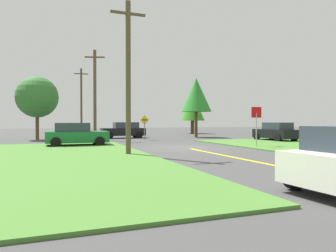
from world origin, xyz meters
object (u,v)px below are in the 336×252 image
Objects in this scene: stop_sign at (256,119)px; utility_pole_far at (81,100)px; utility_pole_near at (128,75)px; pine_tree_center at (196,95)px; car_approaching_junction at (124,130)px; direction_sign at (145,124)px; oak_tree_right at (37,97)px; car_on_crossroad at (276,132)px; utility_pole_mid at (95,94)px; oak_tree_left at (192,107)px; parked_car_near_building at (76,134)px.

utility_pole_far is at bearing -61.82° from stop_sign.
pine_tree_center is at bearing 53.81° from utility_pole_near.
direction_sign is at bearing 105.63° from car_approaching_junction.
oak_tree_right is at bearing 156.28° from direction_sign.
oak_tree_right is (-19.59, 9.67, 3.20)m from car_on_crossroad.
car_approaching_junction is 16.74m from utility_pole_near.
car_approaching_junction is at bearing -1.61° from oak_tree_right.
car_approaching_junction is 0.56× the size of utility_pole_near.
utility_pole_far is (-14.61, 20.63, 3.70)m from car_on_crossroad.
car_on_crossroad is at bearing -25.62° from utility_pole_mid.
oak_tree_left reaches higher than car_approaching_junction.
oak_tree_right is (-8.22, 0.23, 3.20)m from car_approaching_junction.
car_on_crossroad is 0.64× the size of pine_tree_center.
oak_tree_right is at bearing -158.40° from oak_tree_left.
utility_pole_mid is at bearing -28.10° from oak_tree_right.
oak_tree_left is (10.39, 11.91, 2.25)m from direction_sign.
oak_tree_left is (14.78, 24.12, -0.38)m from utility_pole_near.
direction_sign is at bearing -156.84° from pine_tree_center.
utility_pole_mid is (-3.21, -2.44, 3.46)m from car_approaching_junction.
utility_pole_mid is 18.07m from oak_tree_left.
utility_pole_mid is at bearing 36.93° from car_approaching_junction.
utility_pole_near is at bearing -73.17° from oak_tree_right.
car_on_crossroad is (5.38, 4.61, -1.08)m from stop_sign.
pine_tree_center is (-3.77, -9.07, 0.89)m from oak_tree_left.
utility_pole_far is 1.55× the size of oak_tree_left.
stop_sign is at bearing 112.75° from car_approaching_junction.
car_approaching_junction is 8.82m from oak_tree_right.
oak_tree_right is at bearing 62.43° from car_on_crossroad.
parked_car_near_building is 0.65× the size of pine_tree_center.
stop_sign is 0.42× the size of pine_tree_center.
utility_pole_mid reaches higher than oak_tree_right.
oak_tree_left is (16.85, 17.07, 2.87)m from parked_car_near_building.
direction_sign is (4.32, -1.42, -2.83)m from utility_pole_mid.
pine_tree_center is 16.01m from oak_tree_right.
direction_sign is (4.39, 12.22, -2.64)m from utility_pole_near.
oak_tree_left is (14.74, -3.16, -0.82)m from utility_pole_far.
utility_pole_far is at bearing 84.72° from parked_car_near_building.
car_on_crossroad is at bearing -66.57° from pine_tree_center.
stop_sign is at bearing -69.91° from utility_pole_far.
car_on_crossroad is 16.42m from utility_pole_near.
utility_pole_mid reaches higher than parked_car_near_building.
parked_car_near_building is 24.16m from oak_tree_left.
utility_pole_mid is at bearing -172.66° from pine_tree_center.
oak_tree_right is (-9.32, 4.10, 2.58)m from direction_sign.
utility_pole_near is 13.25m from direction_sign.
utility_pole_mid is 1.29× the size of pine_tree_center.
utility_pole_near is at bearing 20.48° from stop_sign.
utility_pole_near reaches higher than car_approaching_junction.
stop_sign is 0.61× the size of car_approaching_junction.
car_approaching_junction and car_on_crossroad have the same top height.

